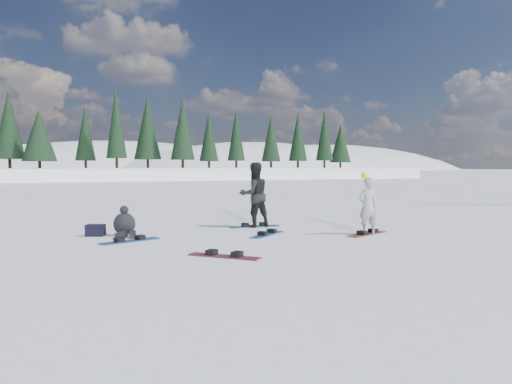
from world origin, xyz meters
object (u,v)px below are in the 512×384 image
Objects in this scene: snowboarder_woman at (368,206)px; gear_bag at (95,230)px; snowboarder_man at (254,195)px; seated_rider at (125,224)px; snowboard_loose_c at (130,241)px; snowboard_loose_b at (224,256)px; snowboard_loose_a at (267,235)px.

snowboarder_woman is 3.64× the size of gear_bag.
gear_bag is (-4.48, -0.16, -0.80)m from snowboarder_man.
seated_rider is at bearing -17.71° from snowboarder_woman.
snowboarder_man reaches higher than snowboard_loose_c.
seated_rider is 1.10m from snowboard_loose_c.
seated_rider is at bearing 155.49° from snowboard_loose_b.
snowboarder_woman is at bearing -61.63° from snowboard_loose_a.
snowboarder_woman is 1.09× the size of snowboard_loose_b.
snowboarder_woman reaches higher than snowboard_loose_b.
snowboarder_woman is 0.86× the size of snowboarder_man.
snowboarder_woman is at bearing -20.57° from gear_bag.
seated_rider is at bearing -19.66° from gear_bag.
snowboard_loose_a is at bearing -17.98° from snowboarder_woman.
snowboard_loose_c is (0.67, -1.31, -0.14)m from gear_bag.
gear_bag is (-0.70, 0.25, -0.15)m from seated_rider.
gear_bag is 0.30× the size of snowboard_loose_a.
snowboard_loose_b and snowboard_loose_a have the same top height.
seated_rider is 4.07m from snowboard_loose_b.
snowboard_loose_c is at bearing 17.13° from snowboarder_man.
snowboard_loose_a is (-2.46, 0.94, -0.75)m from snowboarder_woman.
snowboarder_woman reaches higher than snowboard_loose_a.
seated_rider is 0.66× the size of snowboard_loose_c.
snowboarder_man is 3.85m from seated_rider.
seated_rider is (-3.78, -0.41, -0.65)m from snowboarder_man.
snowboard_loose_b is (2.08, -4.07, -0.14)m from gear_bag.
snowboarder_woman is 3.39m from snowboarder_man.
snowboarder_woman is 6.32m from seated_rider.
snowboard_loose_b is at bearing -50.96° from seated_rider.
snowboard_loose_a is at bearing 96.55° from snowboard_loose_b.
snowboarder_woman is 1.09× the size of snowboard_loose_c.
seated_rider is at bearing 66.31° from snowboard_loose_c.
gear_bag is at bearing -17.60° from snowboarder_woman.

